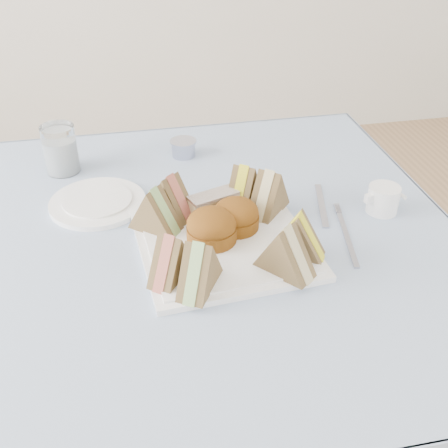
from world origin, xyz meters
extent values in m
cube|color=brown|center=(0.00, 0.00, 0.37)|extent=(0.90, 0.90, 0.74)
cube|color=#B3CEF1|center=(0.00, 0.00, 0.74)|extent=(1.02, 1.02, 0.01)
cube|color=white|center=(0.04, -0.04, 0.75)|extent=(0.34, 0.34, 0.01)
cylinder|color=brown|center=(0.02, -0.04, 0.79)|extent=(0.10, 0.10, 0.06)
cylinder|color=brown|center=(0.07, -0.01, 0.79)|extent=(0.12, 0.12, 0.06)
cube|color=beige|center=(0.04, 0.05, 0.78)|extent=(0.11, 0.07, 0.05)
cylinder|color=white|center=(-0.19, 0.15, 0.75)|extent=(0.25, 0.25, 0.01)
cylinder|color=white|center=(-0.26, 0.32, 0.80)|extent=(0.09, 0.09, 0.11)
cylinder|color=#A8A9BF|center=(0.02, 0.34, 0.76)|extent=(0.09, 0.09, 0.04)
cube|color=#A8A9BF|center=(0.27, 0.06, 0.75)|extent=(0.05, 0.17, 0.00)
cube|color=#A8A9BF|center=(0.28, -0.07, 0.75)|extent=(0.04, 0.18, 0.00)
cylinder|color=white|center=(0.38, 0.01, 0.77)|extent=(0.08, 0.08, 0.06)
camera|label=1|loc=(-0.13, -0.88, 1.37)|focal=45.00mm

